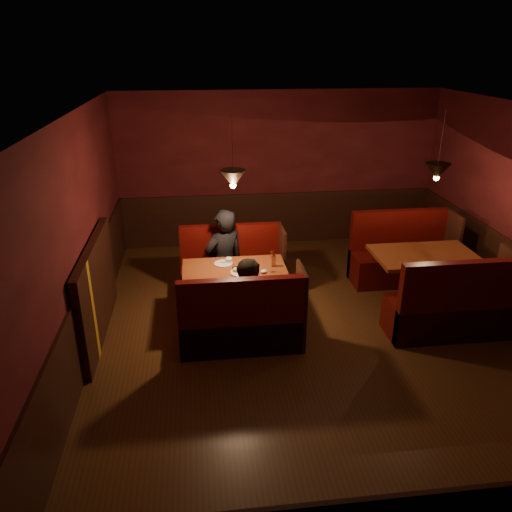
{
  "coord_description": "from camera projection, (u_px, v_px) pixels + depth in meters",
  "views": [
    {
      "loc": [
        -1.55,
        -5.67,
        3.65
      ],
      "look_at": [
        -0.78,
        0.6,
        0.95
      ],
      "focal_mm": 35.0,
      "sensor_mm": 36.0,
      "label": 1
    }
  ],
  "objects": [
    {
      "name": "diner_a",
      "position": [
        224.0,
        243.0,
        7.5
      ],
      "size": [
        0.76,
        0.64,
        1.76
      ],
      "primitive_type": "imported",
      "rotation": [
        0.0,
        0.0,
        3.55
      ],
      "color": "black",
      "rests_on": "ground"
    },
    {
      "name": "second_bench_far",
      "position": [
        401.0,
        259.0,
        8.23
      ],
      "size": [
        1.63,
        0.61,
        1.16
      ],
      "color": "#490808",
      "rests_on": "ground"
    },
    {
      "name": "main_table",
      "position": [
        236.0,
        280.0,
        6.98
      ],
      "size": [
        1.44,
        0.87,
        1.01
      ],
      "color": "brown",
      "rests_on": "ground"
    },
    {
      "name": "second_table",
      "position": [
        423.0,
        267.0,
        7.33
      ],
      "size": [
        1.48,
        0.94,
        0.83
      ],
      "color": "brown",
      "rests_on": "ground"
    },
    {
      "name": "main_bench_far",
      "position": [
        233.0,
        272.0,
        7.83
      ],
      "size": [
        1.58,
        0.57,
        1.08
      ],
      "color": "#490808",
      "rests_on": "ground"
    },
    {
      "name": "second_bench_near",
      "position": [
        452.0,
        311.0,
        6.62
      ],
      "size": [
        1.63,
        0.61,
        1.16
      ],
      "color": "#490808",
      "rests_on": "ground"
    },
    {
      "name": "room",
      "position": [
        300.0,
        264.0,
        6.39
      ],
      "size": [
        6.02,
        7.02,
        2.92
      ],
      "color": "#502C12",
      "rests_on": "ground"
    },
    {
      "name": "main_bench_near",
      "position": [
        243.0,
        326.0,
        6.34
      ],
      "size": [
        1.58,
        0.57,
        1.08
      ],
      "color": "#490808",
      "rests_on": "ground"
    },
    {
      "name": "diner_b",
      "position": [
        252.0,
        291.0,
        6.3
      ],
      "size": [
        0.75,
        0.59,
        1.54
      ],
      "primitive_type": "imported",
      "rotation": [
        0.0,
        0.0,
        -0.01
      ],
      "color": "black",
      "rests_on": "ground"
    }
  ]
}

